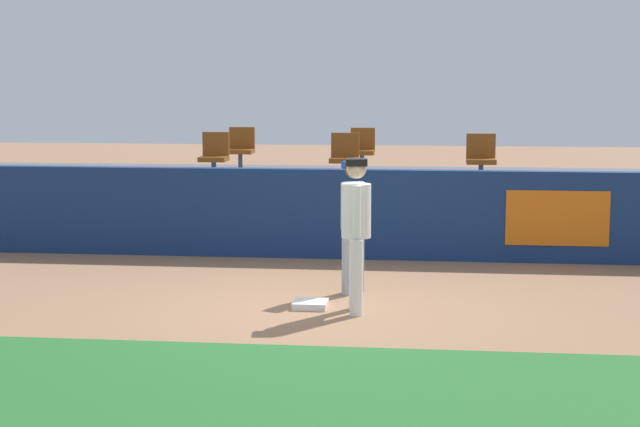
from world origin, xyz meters
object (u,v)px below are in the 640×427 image
object	(u,v)px
player_runner_visitor	(353,217)
seat_front_right	(481,157)
first_base	(310,304)
seat_front_center	(345,155)
seat_front_left	(214,154)
seat_back_center	(362,148)
seat_back_left	(241,147)
player_fielder_home	(357,224)

from	to	relation	value
player_runner_visitor	seat_front_right	world-z (taller)	seat_front_right
first_base	player_runner_visitor	size ratio (longest dim) A/B	0.24
seat_front_center	seat_front_right	bearing A→B (deg)	0.00
seat_front_right	seat_front_left	size ratio (longest dim) A/B	1.00
seat_front_left	seat_back_center	distance (m)	2.96
seat_front_right	player_runner_visitor	bearing A→B (deg)	-114.18
seat_front_left	seat_back_center	xyz separation A→B (m)	(2.35, 1.80, -0.00)
seat_front_center	seat_back_left	distance (m)	2.76
seat_front_left	seat_back_center	bearing A→B (deg)	37.42
seat_back_center	seat_front_center	xyz separation A→B (m)	(-0.17, -1.80, 0.00)
seat_back_center	player_runner_visitor	bearing A→B (deg)	-87.01
seat_back_left	seat_back_center	bearing A→B (deg)	-0.01
seat_back_center	seat_back_left	bearing A→B (deg)	179.99
first_base	seat_front_left	bearing A→B (deg)	114.71
player_fielder_home	seat_front_right	xyz separation A→B (m)	(1.64, 4.98, 0.42)
player_fielder_home	player_runner_visitor	size ratio (longest dim) A/B	1.07
seat_back_left	seat_front_center	bearing A→B (deg)	-40.77
seat_front_left	seat_front_center	world-z (taller)	same
player_runner_visitor	seat_front_center	size ratio (longest dim) A/B	2.01
player_runner_visitor	first_base	bearing A→B (deg)	-1.77
first_base	seat_front_left	size ratio (longest dim) A/B	0.48
seat_front_center	player_runner_visitor	bearing A→B (deg)	-83.24
player_runner_visitor	seat_front_center	bearing A→B (deg)	-148.93
player_fielder_home	seat_front_left	world-z (taller)	seat_front_left
seat_front_left	seat_back_left	world-z (taller)	same
seat_back_center	seat_front_center	size ratio (longest dim) A/B	1.00
seat_front_center	player_fielder_home	bearing A→B (deg)	-83.27
first_base	seat_front_right	bearing A→B (deg)	65.46
first_base	seat_front_left	xyz separation A→B (m)	(-2.22, 4.82, 1.42)
first_base	seat_back_center	xyz separation A→B (m)	(0.14, 6.62, 1.42)
player_runner_visitor	seat_front_center	distance (m)	3.98
first_base	seat_back_center	size ratio (longest dim) A/B	0.48
seat_front_left	seat_back_left	distance (m)	1.80
seat_front_left	seat_front_right	bearing A→B (deg)	0.00
seat_back_center	seat_front_right	bearing A→B (deg)	-41.12
player_fielder_home	seat_back_center	distance (m)	6.81
player_runner_visitor	seat_front_center	world-z (taller)	seat_front_center
first_base	seat_front_center	distance (m)	5.02
player_fielder_home	seat_front_center	xyz separation A→B (m)	(-0.59, 4.98, 0.42)
seat_front_left	seat_back_left	bearing A→B (deg)	86.85
seat_front_right	seat_front_center	size ratio (longest dim) A/B	1.00
seat_front_right	seat_back_left	bearing A→B (deg)	157.36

